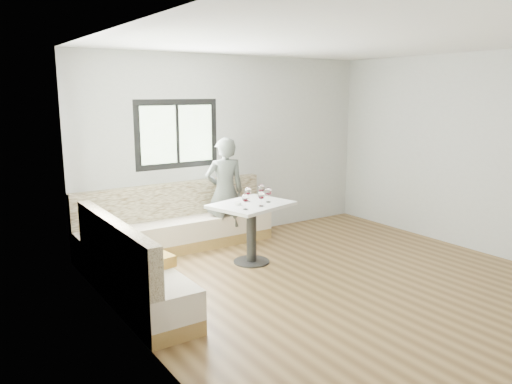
% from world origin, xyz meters
% --- Properties ---
extents(room, '(5.01, 5.01, 2.81)m').
position_xyz_m(room, '(-0.08, 0.08, 1.41)').
color(room, brown).
rests_on(room, ground).
extents(banquette, '(2.90, 2.80, 0.95)m').
position_xyz_m(banquette, '(-1.59, 1.63, 0.33)').
color(banquette, olive).
rests_on(banquette, ground).
extents(table, '(1.16, 1.00, 0.81)m').
position_xyz_m(table, '(-0.47, 1.19, 0.61)').
color(table, black).
rests_on(table, ground).
extents(person, '(0.66, 0.52, 1.61)m').
position_xyz_m(person, '(-0.34, 2.10, 0.80)').
color(person, '#4C514B').
rests_on(person, ground).
extents(olive_ramekin, '(0.09, 0.09, 0.04)m').
position_xyz_m(olive_ramekin, '(-0.67, 1.21, 0.83)').
color(olive_ramekin, white).
rests_on(olive_ramekin, table).
extents(wine_glass_a, '(0.09, 0.09, 0.20)m').
position_xyz_m(wine_glass_a, '(-0.73, 0.93, 0.95)').
color(wine_glass_a, white).
rests_on(wine_glass_a, table).
extents(wine_glass_b, '(0.09, 0.09, 0.20)m').
position_xyz_m(wine_glass_b, '(-0.47, 0.97, 0.95)').
color(wine_glass_b, white).
rests_on(wine_glass_b, table).
extents(wine_glass_c, '(0.09, 0.09, 0.20)m').
position_xyz_m(wine_glass_c, '(-0.25, 1.12, 0.95)').
color(wine_glass_c, white).
rests_on(wine_glass_c, table).
extents(wine_glass_d, '(0.09, 0.09, 0.20)m').
position_xyz_m(wine_glass_d, '(-0.46, 1.28, 0.95)').
color(wine_glass_d, white).
rests_on(wine_glass_d, table).
extents(wine_glass_e, '(0.09, 0.09, 0.20)m').
position_xyz_m(wine_glass_e, '(-0.20, 1.35, 0.95)').
color(wine_glass_e, white).
rests_on(wine_glass_e, table).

